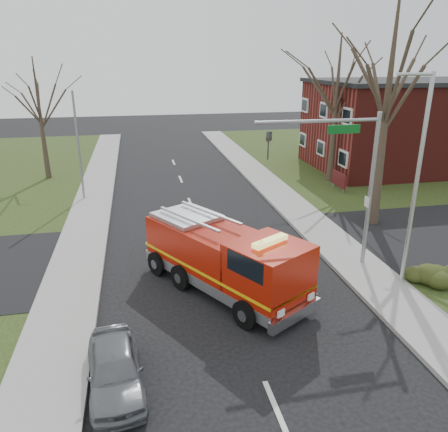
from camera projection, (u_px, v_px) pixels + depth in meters
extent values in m
plane|color=black|center=(229.00, 295.00, 17.23)|extent=(120.00, 120.00, 0.00)
cube|color=#9B9B96|center=(373.00, 279.00, 18.36)|extent=(2.40, 80.00, 0.15)
cube|color=#9B9B96|center=(64.00, 311.00, 16.05)|extent=(2.40, 80.00, 0.15)
cube|color=maroon|center=(408.00, 127.00, 36.17)|extent=(15.00, 10.00, 7.00)
cube|color=black|center=(414.00, 81.00, 34.95)|extent=(15.40, 10.40, 0.30)
cube|color=silver|center=(321.00, 148.00, 35.28)|extent=(0.12, 1.40, 1.20)
cube|color=#4F1216|center=(339.00, 179.00, 30.40)|extent=(0.12, 2.00, 1.00)
cylinder|color=gray|center=(343.00, 189.00, 29.82)|extent=(0.08, 0.08, 0.90)
cylinder|color=gray|center=(333.00, 182.00, 31.29)|extent=(0.08, 0.08, 0.90)
cone|color=#372A20|center=(385.00, 117.00, 22.49)|extent=(0.64, 0.64, 12.00)
cone|color=#372A20|center=(335.00, 111.00, 31.32)|extent=(0.56, 0.56, 10.50)
cone|color=#372A20|center=(41.00, 121.00, 32.28)|extent=(0.44, 0.44, 9.00)
cylinder|color=gray|center=(370.00, 193.00, 18.67)|extent=(0.18, 0.18, 6.80)
cylinder|color=gray|center=(319.00, 121.00, 17.13)|extent=(5.20, 0.14, 0.14)
cube|color=#0C591E|center=(344.00, 129.00, 17.45)|extent=(1.40, 0.06, 0.35)
imported|color=black|center=(269.00, 132.00, 16.88)|extent=(0.22, 0.18, 1.10)
cylinder|color=#B7BABF|center=(416.00, 187.00, 16.68)|extent=(0.16, 0.16, 8.40)
cylinder|color=#B7BABF|center=(415.00, 74.00, 15.16)|extent=(1.40, 0.12, 0.12)
cylinder|color=gray|center=(79.00, 148.00, 27.68)|extent=(0.14, 0.14, 7.00)
cube|color=#A71707|center=(204.00, 247.00, 18.03)|extent=(4.62, 5.47, 1.98)
cube|color=#A71707|center=(269.00, 274.00, 15.49)|extent=(3.36, 3.36, 2.26)
cube|color=#B7BABF|center=(223.00, 274.00, 17.52)|extent=(5.89, 7.58, 0.42)
cube|color=#E5B20C|center=(223.00, 262.00, 17.34)|extent=(5.90, 7.59, 0.11)
cube|color=black|center=(293.00, 266.00, 14.53)|extent=(1.90, 1.18, 0.80)
cube|color=#E5D866|center=(270.00, 241.00, 15.06)|extent=(1.46, 1.06, 0.17)
cylinder|color=black|center=(246.00, 314.00, 15.02)|extent=(0.81, 1.06, 1.04)
cylinder|color=black|center=(291.00, 290.00, 16.56)|extent=(0.81, 1.06, 1.04)
cylinder|color=black|center=(158.00, 263.00, 18.76)|extent=(0.81, 1.06, 1.04)
cylinder|color=black|center=(202.00, 248.00, 20.31)|extent=(0.81, 1.06, 1.04)
imported|color=slate|center=(115.00, 369.00, 12.21)|extent=(1.85, 3.84, 1.26)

